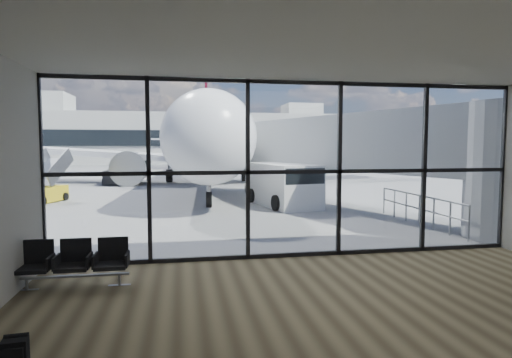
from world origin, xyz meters
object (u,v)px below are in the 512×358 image
object	(u,v)px
airliner	(207,142)
service_van	(284,184)
seating_row	(75,261)
mobile_stairs	(41,192)
backpack	(15,355)
belt_loader	(117,176)

from	to	relation	value
airliner	service_van	bearing A→B (deg)	-76.77
seating_row	service_van	world-z (taller)	service_van
service_van	mobile_stairs	bearing A→B (deg)	152.89
backpack	belt_loader	bearing A→B (deg)	89.74
service_van	backpack	bearing A→B (deg)	-127.73
seating_row	airliner	xyz separation A→B (m)	(4.31, 26.07, 2.61)
backpack	service_van	distance (m)	15.74
airliner	belt_loader	distance (m)	7.55
belt_loader	mobile_stairs	distance (m)	10.59
backpack	airliner	size ratio (longest dim) A/B	0.01
backpack	airliner	distance (m)	29.90
airliner	belt_loader	size ratio (longest dim) A/B	10.06
service_van	belt_loader	bearing A→B (deg)	113.61
seating_row	belt_loader	world-z (taller)	belt_loader
belt_loader	mobile_stairs	xyz separation A→B (m)	(-2.21, -10.35, -0.08)
service_van	belt_loader	xyz separation A→B (m)	(-9.60, 13.65, -0.42)
backpack	seating_row	bearing A→B (deg)	85.15
service_van	mobile_stairs	world-z (taller)	mobile_stairs
backpack	mobile_stairs	xyz separation A→B (m)	(-4.86, 17.40, 0.30)
backpack	mobile_stairs	bearing A→B (deg)	99.88
backpack	service_van	xyz separation A→B (m)	(6.95, 14.10, 0.81)
belt_loader	seating_row	bearing A→B (deg)	-80.85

